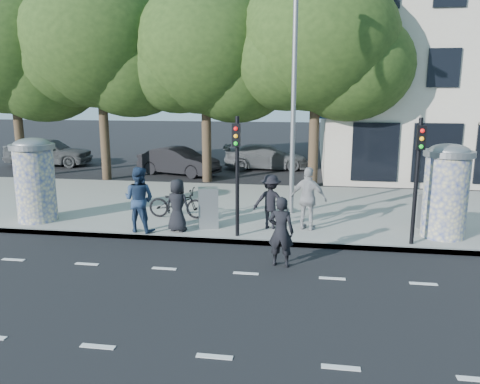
% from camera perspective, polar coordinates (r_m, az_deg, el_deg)
% --- Properties ---
extents(ground, '(120.00, 120.00, 0.00)m').
position_cam_1_polar(ground, '(9.92, -0.44, -12.89)').
color(ground, black).
rests_on(ground, ground).
extents(sidewalk, '(40.00, 8.00, 0.15)m').
position_cam_1_polar(sidewalk, '(16.94, 3.65, -2.02)').
color(sidewalk, gray).
rests_on(sidewalk, ground).
extents(curb, '(40.00, 0.10, 0.16)m').
position_cam_1_polar(curb, '(13.17, 2.06, -6.14)').
color(curb, slate).
rests_on(curb, ground).
extents(lane_dash_near, '(32.00, 0.12, 0.01)m').
position_cam_1_polar(lane_dash_near, '(8.01, -3.14, -19.42)').
color(lane_dash_near, silver).
rests_on(lane_dash_near, ground).
extents(lane_dash_far, '(32.00, 0.12, 0.01)m').
position_cam_1_polar(lane_dash_far, '(11.19, 0.73, -9.89)').
color(lane_dash_far, silver).
rests_on(lane_dash_far, ground).
extents(ad_column_left, '(1.36, 1.36, 2.65)m').
position_cam_1_polar(ad_column_left, '(16.15, -23.73, 1.59)').
color(ad_column_left, beige).
rests_on(ad_column_left, sidewalk).
extents(ad_column_right, '(1.36, 1.36, 2.65)m').
position_cam_1_polar(ad_column_right, '(14.33, 23.82, 0.37)').
color(ad_column_right, beige).
rests_on(ad_column_right, sidewalk).
extents(traffic_pole_near, '(0.22, 0.31, 3.40)m').
position_cam_1_polar(traffic_pole_near, '(12.98, -0.37, 3.39)').
color(traffic_pole_near, black).
rests_on(traffic_pole_near, sidewalk).
extents(traffic_pole_far, '(0.22, 0.31, 3.40)m').
position_cam_1_polar(traffic_pole_far, '(13.11, 20.84, 2.69)').
color(traffic_pole_far, black).
rests_on(traffic_pole_far, sidewalk).
extents(street_lamp, '(0.25, 0.93, 8.00)m').
position_cam_1_polar(street_lamp, '(15.54, 6.62, 14.22)').
color(street_lamp, slate).
rests_on(street_lamp, sidewalk).
extents(tree_far_left, '(7.20, 7.20, 9.26)m').
position_cam_1_polar(tree_far_left, '(25.88, -26.13, 15.29)').
color(tree_far_left, '#38281C').
rests_on(tree_far_left, ground).
extents(tree_mid_left, '(7.20, 7.20, 9.57)m').
position_cam_1_polar(tree_mid_left, '(23.70, -16.82, 17.15)').
color(tree_mid_left, '#38281C').
rests_on(tree_mid_left, ground).
extents(tree_near_left, '(6.80, 6.80, 8.97)m').
position_cam_1_polar(tree_near_left, '(22.22, -4.26, 16.85)').
color(tree_near_left, '#38281C').
rests_on(tree_near_left, ground).
extents(tree_center, '(7.00, 7.00, 9.30)m').
position_cam_1_polar(tree_center, '(21.28, 9.36, 17.62)').
color(tree_center, '#38281C').
rests_on(tree_center, ground).
extents(ped_a, '(0.86, 0.66, 1.57)m').
position_cam_1_polar(ped_a, '(13.87, -7.63, -1.61)').
color(ped_a, black).
rests_on(ped_a, sidewalk).
extents(ped_c, '(1.05, 0.88, 1.93)m').
position_cam_1_polar(ped_c, '(14.00, -12.20, -0.89)').
color(ped_c, navy).
rests_on(ped_c, sidewalk).
extents(ped_d, '(1.09, 0.66, 1.65)m').
position_cam_1_polar(ped_d, '(14.07, 3.75, -1.17)').
color(ped_d, black).
rests_on(ped_d, sidewalk).
extents(ped_e, '(1.25, 0.95, 1.89)m').
position_cam_1_polar(ped_e, '(14.01, 8.34, -0.82)').
color(ped_e, '#A2A2A5').
rests_on(ped_e, sidewalk).
extents(man_road, '(0.69, 0.50, 1.74)m').
position_cam_1_polar(man_road, '(11.43, 5.02, -4.84)').
color(man_road, black).
rests_on(man_road, ground).
extents(bicycle, '(0.68, 1.90, 1.00)m').
position_cam_1_polar(bicycle, '(15.41, -7.66, -1.33)').
color(bicycle, black).
rests_on(bicycle, sidewalk).
extents(cabinet_left, '(0.68, 0.57, 1.23)m').
position_cam_1_polar(cabinet_left, '(14.20, -3.89, -1.92)').
color(cabinet_left, gray).
rests_on(cabinet_left, sidewalk).
extents(cabinet_right, '(0.60, 0.53, 1.04)m').
position_cam_1_polar(cabinet_right, '(15.14, 21.95, -2.27)').
color(cabinet_right, slate).
rests_on(cabinet_right, sidewalk).
extents(car_left, '(2.39, 5.02, 1.66)m').
position_cam_1_polar(car_left, '(29.49, -22.30, 4.60)').
color(car_left, '#494D4F').
rests_on(car_left, ground).
extents(car_mid, '(2.76, 4.56, 1.42)m').
position_cam_1_polar(car_mid, '(24.40, -7.50, 3.74)').
color(car_mid, black).
rests_on(car_mid, ground).
extents(car_right, '(2.36, 4.83, 1.35)m').
position_cam_1_polar(car_right, '(26.14, 3.17, 4.30)').
color(car_right, slate).
rests_on(car_right, ground).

